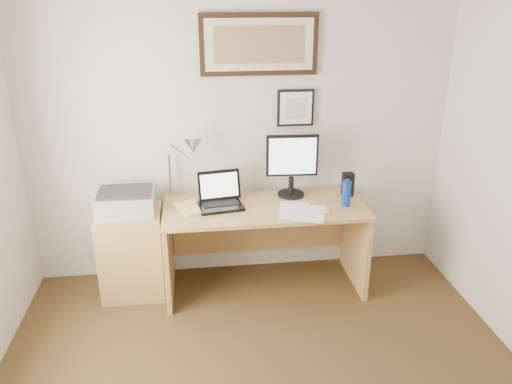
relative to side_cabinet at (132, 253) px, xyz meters
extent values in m
cube|color=silver|center=(0.92, 0.32, 0.89)|extent=(3.50, 0.02, 2.50)
cube|color=#B0864A|center=(0.00, 0.00, 0.00)|extent=(0.50, 0.40, 0.73)
cylinder|color=#0C32A3|center=(1.71, -0.13, 0.48)|extent=(0.07, 0.07, 0.20)
cylinder|color=#0C32A3|center=(1.71, -0.13, 0.59)|extent=(0.04, 0.04, 0.02)
cube|color=black|center=(1.78, 0.07, 0.48)|extent=(0.09, 0.08, 0.20)
cube|color=white|center=(1.29, -0.18, 0.39)|extent=(0.29, 0.37, 0.00)
cube|color=white|center=(1.39, -0.25, 0.39)|extent=(0.32, 0.38, 0.00)
cube|color=#FFE378|center=(1.49, -0.25, 0.39)|extent=(0.11, 0.11, 0.01)
cylinder|color=white|center=(1.53, -0.21, 0.39)|extent=(0.14, 0.06, 0.02)
imported|color=#F0DF71|center=(0.39, -0.10, 0.40)|extent=(0.30, 0.33, 0.02)
cube|color=#B0864A|center=(1.07, -0.05, 0.37)|extent=(1.60, 0.70, 0.03)
cube|color=#B0864A|center=(0.29, -0.05, -0.01)|extent=(0.04, 0.65, 0.72)
cube|color=#B0864A|center=(1.85, -0.05, -0.01)|extent=(0.04, 0.65, 0.72)
cube|color=#B0864A|center=(1.07, 0.28, 0.09)|extent=(1.50, 0.03, 0.55)
cube|color=black|center=(0.72, -0.06, 0.40)|extent=(0.37, 0.29, 0.02)
cube|color=black|center=(0.72, -0.03, 0.41)|extent=(0.30, 0.17, 0.00)
cube|color=black|center=(0.72, 0.08, 0.52)|extent=(0.35, 0.13, 0.23)
cube|color=white|center=(0.72, 0.07, 0.53)|extent=(0.30, 0.10, 0.18)
cylinder|color=black|center=(1.32, 0.13, 0.40)|extent=(0.22, 0.22, 0.02)
cylinder|color=black|center=(1.32, 0.13, 0.48)|extent=(0.04, 0.04, 0.14)
cube|color=black|center=(1.32, 0.12, 0.74)|extent=(0.42, 0.06, 0.34)
cube|color=white|center=(1.32, 0.10, 0.74)|extent=(0.38, 0.02, 0.30)
cube|color=#A7A7AA|center=(-0.01, 0.00, 0.44)|extent=(0.44, 0.34, 0.16)
cube|color=#2E2E2E|center=(-0.01, 0.00, 0.54)|extent=(0.40, 0.30, 0.02)
cylinder|color=silver|center=(0.33, 0.24, 0.56)|extent=(0.02, 0.02, 0.36)
cylinder|color=silver|center=(0.43, 0.18, 0.78)|extent=(0.15, 0.23, 0.19)
cone|color=silver|center=(0.53, 0.12, 0.84)|extent=(0.16, 0.18, 0.15)
cube|color=black|center=(1.07, 0.30, 1.58)|extent=(0.92, 0.03, 0.47)
cube|color=beige|center=(1.07, 0.28, 1.58)|extent=(0.84, 0.01, 0.39)
cube|color=#7E6348|center=(1.07, 0.27, 1.58)|extent=(0.70, 0.00, 0.28)
cube|color=black|center=(1.37, 0.30, 1.08)|extent=(0.30, 0.02, 0.30)
cube|color=white|center=(1.37, 0.28, 1.08)|extent=(0.26, 0.00, 0.26)
cube|color=#B4B9BF|center=(1.37, 0.28, 1.08)|extent=(0.17, 0.00, 0.17)
camera|label=1|loc=(0.55, -3.65, 1.97)|focal=35.00mm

